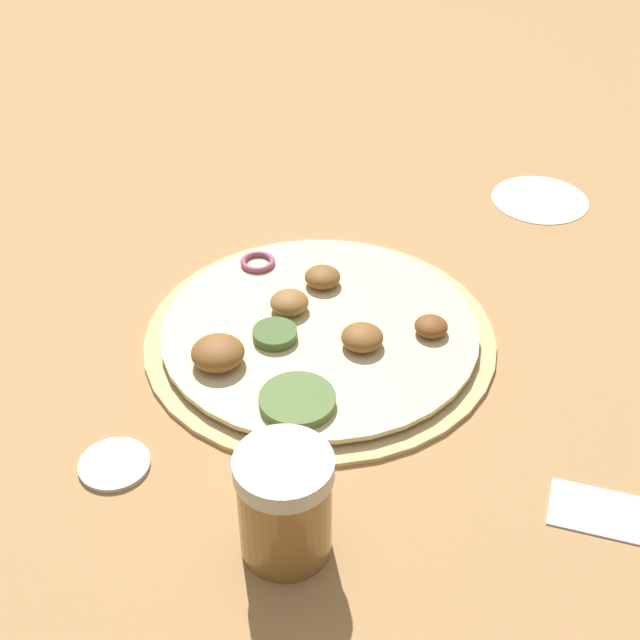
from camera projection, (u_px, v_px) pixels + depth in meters
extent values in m
plane|color=tan|center=(320.00, 338.00, 0.69)|extent=(3.00, 3.00, 0.00)
cylinder|color=#D6B77A|center=(320.00, 334.00, 0.68)|extent=(0.27, 0.27, 0.01)
cylinder|color=beige|center=(320.00, 328.00, 0.68)|extent=(0.24, 0.24, 0.00)
ellipsoid|color=#996633|center=(289.00, 302.00, 0.69)|extent=(0.03, 0.03, 0.02)
ellipsoid|color=brown|center=(218.00, 353.00, 0.64)|extent=(0.04, 0.04, 0.02)
cylinder|color=#47662D|center=(275.00, 334.00, 0.66)|extent=(0.03, 0.03, 0.01)
ellipsoid|color=brown|center=(323.00, 277.00, 0.72)|extent=(0.03, 0.03, 0.01)
cylinder|color=#567538|center=(297.00, 400.00, 0.61)|extent=(0.05, 0.05, 0.01)
ellipsoid|color=brown|center=(362.00, 337.00, 0.66)|extent=(0.03, 0.03, 0.02)
torus|color=#A34C70|center=(258.00, 262.00, 0.74)|extent=(0.03, 0.03, 0.00)
ellipsoid|color=brown|center=(431.00, 326.00, 0.67)|extent=(0.03, 0.03, 0.01)
cylinder|color=olive|center=(285.00, 512.00, 0.51)|extent=(0.05, 0.05, 0.06)
cylinder|color=beige|center=(284.00, 468.00, 0.49)|extent=(0.06, 0.06, 0.01)
cylinder|color=beige|center=(114.00, 463.00, 0.58)|extent=(0.05, 0.05, 0.01)
cylinder|color=white|center=(540.00, 199.00, 0.85)|extent=(0.09, 0.09, 0.00)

